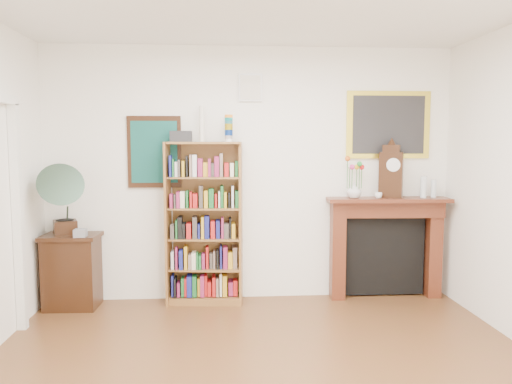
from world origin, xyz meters
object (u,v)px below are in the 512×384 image
bottle_right (434,189)px  flower_vase (354,191)px  fireplace (385,239)px  bottle_left (424,187)px  gramophone (60,195)px  mantel_clock (391,172)px  bookshelf (204,214)px  cd_stack (80,233)px  teacup (378,195)px  side_cabinet (72,271)px

bottle_right → flower_vase: bearing=179.9°
fireplace → bottle_left: 0.71m
gramophone → mantel_clock: size_ratio=1.29×
bookshelf → mantel_clock: size_ratio=3.47×
fireplace → cd_stack: bearing=-172.4°
cd_stack → mantel_clock: (3.33, 0.25, 0.60)m
fireplace → teacup: size_ratio=16.54×
mantel_clock → gramophone: bearing=-152.3°
teacup → bottle_left: bottle_left is taller
side_cabinet → flower_vase: bearing=3.6°
side_cabinet → cd_stack: bearing=-43.8°
bookshelf → bottle_right: 2.56m
bookshelf → side_cabinet: size_ratio=2.57×
fireplace → gramophone: gramophone is taller
fireplace → bottle_left: (0.39, -0.08, 0.59)m
mantel_clock → bottle_right: 0.51m
side_cabinet → bottle_right: bearing=3.2°
gramophone → bottle_right: gramophone is taller
bookshelf → bottle_left: 2.44m
mantel_clock → bottle_left: bearing=15.9°
flower_vase → bottle_left: 0.78m
mantel_clock → bottle_right: size_ratio=2.92×
side_cabinet → cd_stack: 0.48m
fireplace → gramophone: (-3.51, -0.19, 0.54)m
gramophone → mantel_clock: 3.56m
bookshelf → teacup: size_ratio=24.53×
cd_stack → flower_vase: bearing=4.3°
bookshelf → gramophone: size_ratio=2.69×
bookshelf → gramophone: bookshelf is taller
fireplace → teacup: (-0.13, -0.10, 0.50)m
side_cabinet → gramophone: 0.83m
side_cabinet → bookshelf: bearing=4.8°
gramophone → bottle_right: (4.02, 0.14, 0.03)m
bookshelf → mantel_clock: (2.07, 0.04, 0.44)m
cd_stack → bottle_right: bearing=3.3°
side_cabinet → bottle_left: bearing=3.0°
teacup → bottle_left: 0.53m
mantel_clock → cd_stack: bearing=-150.7°
teacup → bottle_right: 0.65m
gramophone → bookshelf: bearing=-16.7°
bookshelf → fireplace: bookshelf is taller
flower_vase → teacup: size_ratio=2.02×
side_cabinet → flower_vase: flower_vase is taller
side_cabinet → mantel_clock: 3.62m
mantel_clock → teacup: (-0.16, -0.08, -0.25)m
gramophone → mantel_clock: mantel_clock is taller
side_cabinet → mantel_clock: (3.47, 0.11, 1.03)m
flower_vase → bottle_left: (0.78, -0.02, 0.04)m
cd_stack → teacup: 3.19m
mantel_clock → teacup: mantel_clock is taller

